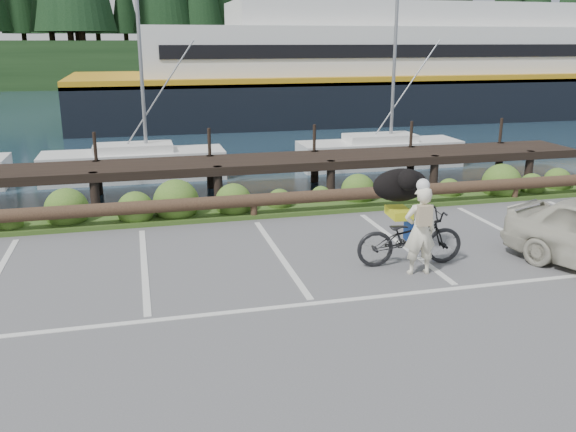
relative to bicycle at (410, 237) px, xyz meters
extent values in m
plane|color=#565658|center=(-2.25, -0.89, -0.53)|extent=(72.00, 72.00, 0.00)
plane|color=#192C3C|center=(-2.25, 47.11, -1.73)|extent=(160.00, 160.00, 0.00)
cube|color=#3D5B21|center=(-2.25, 4.41, -0.48)|extent=(34.00, 1.60, 0.10)
imported|color=black|center=(0.00, 0.00, 0.00)|extent=(2.08, 0.87, 1.07)
imported|color=white|center=(-0.04, -0.47, 0.28)|extent=(0.62, 0.43, 1.62)
ellipsoid|color=black|center=(0.05, 0.65, 0.86)|extent=(0.63, 1.16, 0.64)
camera|label=1|loc=(-4.84, -9.93, 3.55)|focal=38.00mm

